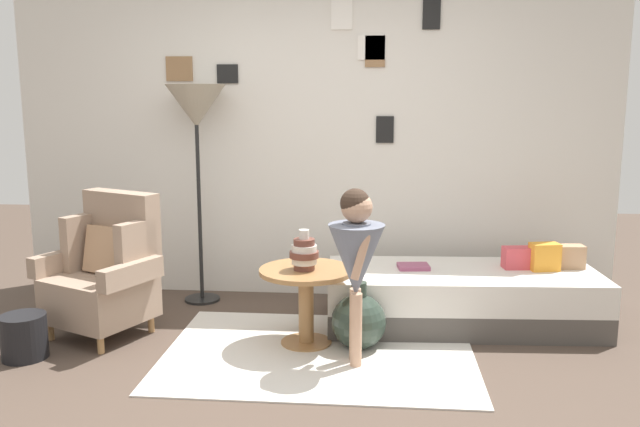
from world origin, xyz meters
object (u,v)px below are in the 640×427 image
object	(u,v)px
book_on_daybed	(413,267)
magazine_basket	(24,337)
vase_striped	(304,253)
floor_lamp	(196,112)
daybed	(462,297)
side_table	(306,289)
armchair	(106,271)
demijohn_near	(359,321)
person_child	(356,254)

from	to	relation	value
book_on_daybed	magazine_basket	xyz separation A→B (m)	(-2.45, -0.89, -0.28)
vase_striped	floor_lamp	size ratio (longest dim) A/B	0.15
daybed	side_table	xyz separation A→B (m)	(-1.07, -0.48, 0.18)
daybed	magazine_basket	world-z (taller)	daybed
daybed	book_on_daybed	bearing A→B (deg)	177.33
magazine_basket	armchair	bearing A→B (deg)	54.11
armchair	demijohn_near	bearing A→B (deg)	-4.25
side_table	floor_lamp	world-z (taller)	floor_lamp
vase_striped	book_on_daybed	bearing A→B (deg)	35.77
armchair	person_child	bearing A→B (deg)	-12.72
book_on_daybed	person_child	bearing A→B (deg)	-115.92
floor_lamp	demijohn_near	xyz separation A→B (m)	(1.28, -0.90, -1.31)
vase_striped	demijohn_near	bearing A→B (deg)	-1.37
armchair	floor_lamp	bearing A→B (deg)	59.89
floor_lamp	book_on_daybed	bearing A→B (deg)	-12.46
daybed	vase_striped	bearing A→B (deg)	-154.68
side_table	floor_lamp	xyz separation A→B (m)	(-0.94, 0.87, 1.12)
demijohn_near	magazine_basket	xyz separation A→B (m)	(-2.08, -0.35, -0.04)
vase_striped	book_on_daybed	distance (m)	0.92
book_on_daybed	side_table	bearing A→B (deg)	-145.21
demijohn_near	magazine_basket	world-z (taller)	demijohn_near
person_child	magazine_basket	xyz separation A→B (m)	(-2.07, -0.09, -0.55)
vase_striped	floor_lamp	bearing A→B (deg)	136.16
vase_striped	person_child	world-z (taller)	person_child
armchair	floor_lamp	xyz separation A→B (m)	(0.45, 0.77, 1.06)
floor_lamp	person_child	distance (m)	1.90
armchair	magazine_basket	xyz separation A→B (m)	(-0.35, -0.48, -0.30)
armchair	side_table	world-z (taller)	armchair
floor_lamp	person_child	bearing A→B (deg)	-42.35
armchair	demijohn_near	size ratio (longest dim) A/B	2.19
armchair	side_table	bearing A→B (deg)	-3.94
demijohn_near	magazine_basket	distance (m)	2.11
vase_striped	magazine_basket	world-z (taller)	vase_striped
floor_lamp	demijohn_near	bearing A→B (deg)	-35.03
magazine_basket	demijohn_near	bearing A→B (deg)	9.60
floor_lamp	book_on_daybed	distance (m)	2.01
demijohn_near	magazine_basket	size ratio (longest dim) A/B	1.58
daybed	demijohn_near	xyz separation A→B (m)	(-0.72, -0.52, -0.02)
floor_lamp	demijohn_near	distance (m)	2.04
floor_lamp	side_table	bearing A→B (deg)	-42.76
side_table	person_child	bearing A→B (deg)	-41.18
daybed	floor_lamp	world-z (taller)	floor_lamp
person_child	book_on_daybed	world-z (taller)	person_child
armchair	vase_striped	size ratio (longest dim) A/B	3.68
daybed	book_on_daybed	world-z (taller)	book_on_daybed
side_table	floor_lamp	bearing A→B (deg)	137.24
armchair	book_on_daybed	world-z (taller)	armchair
floor_lamp	demijohn_near	size ratio (longest dim) A/B	3.85
vase_striped	demijohn_near	xyz separation A→B (m)	(0.36, -0.01, -0.44)
armchair	book_on_daybed	bearing A→B (deg)	10.89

